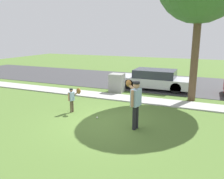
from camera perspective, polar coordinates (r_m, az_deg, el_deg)
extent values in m
plane|color=#4C6B2D|center=(12.19, 4.98, -2.59)|extent=(48.00, 48.00, 0.00)
cube|color=#A3A39E|center=(12.28, 5.13, -2.33)|extent=(36.00, 1.20, 0.06)
cube|color=#38383A|center=(16.98, 10.34, 1.86)|extent=(36.00, 6.80, 0.02)
cylinder|color=black|center=(8.32, 5.58, -7.14)|extent=(0.14, 0.14, 0.88)
cylinder|color=black|center=(8.46, 6.17, -6.79)|extent=(0.14, 0.14, 0.88)
cube|color=#8CADC6|center=(8.16, 6.00, -2.01)|extent=(0.32, 0.46, 0.62)
sphere|color=#A87A5B|center=(8.05, 6.08, 1.07)|extent=(0.24, 0.24, 0.24)
cylinder|color=black|center=(8.03, 6.09, 1.70)|extent=(0.25, 0.25, 0.07)
cylinder|color=#A87A5B|center=(7.93, 5.08, -2.30)|extent=(0.10, 0.10, 0.59)
cylinder|color=#A87A5B|center=(8.45, 5.35, 0.11)|extent=(0.55, 0.21, 0.42)
ellipsoid|color=brown|center=(8.51, 4.18, 1.57)|extent=(0.24, 0.18, 0.26)
cylinder|color=brown|center=(10.35, -9.80, -4.11)|extent=(0.09, 0.09, 0.54)
cylinder|color=brown|center=(10.28, -10.22, -4.25)|extent=(0.09, 0.09, 0.54)
cube|color=#8CADC6|center=(10.19, -10.11, -1.72)|extent=(0.20, 0.28, 0.38)
sphere|color=#A87A5B|center=(10.12, -10.17, -0.22)|extent=(0.15, 0.15, 0.15)
cylinder|color=black|center=(10.11, -10.19, 0.08)|extent=(0.15, 0.15, 0.04)
cylinder|color=#A87A5B|center=(10.15, -8.86, -0.92)|extent=(0.34, 0.13, 0.26)
ellipsoid|color=brown|center=(10.04, -8.37, -0.37)|extent=(0.24, 0.18, 0.26)
cylinder|color=#A87A5B|center=(10.08, -10.76, -1.85)|extent=(0.06, 0.06, 0.36)
sphere|color=white|center=(9.51, -3.74, -7.00)|extent=(0.07, 0.07, 0.07)
cube|color=gray|center=(13.73, 1.23, 1.66)|extent=(0.81, 0.75, 1.11)
cylinder|color=brown|center=(12.35, 20.01, 8.04)|extent=(0.37, 0.37, 4.73)
cube|color=silver|center=(14.78, 10.59, 1.95)|extent=(4.60, 1.80, 0.55)
cube|color=#2D333D|center=(14.68, 10.68, 3.96)|extent=(2.53, 1.66, 0.50)
cylinder|color=black|center=(15.35, 16.41, 1.55)|extent=(0.64, 0.22, 0.64)
cylinder|color=black|center=(13.81, 15.62, 0.32)|extent=(0.64, 0.22, 0.64)
cylinder|color=black|center=(15.90, 6.17, 2.43)|extent=(0.64, 0.22, 0.64)
cylinder|color=black|center=(14.43, 4.34, 1.33)|extent=(0.64, 0.22, 0.64)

